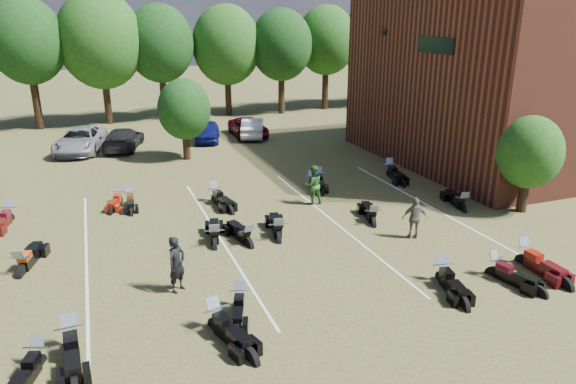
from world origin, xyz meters
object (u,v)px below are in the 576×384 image
person_black (177,264)px  motorcycle_14 (10,221)px  person_grey (415,218)px  motorcycle_3 (240,307)px  motorcycle_0 (73,349)px  car_4 (207,131)px  person_green (313,185)px

person_black → motorcycle_14: person_black is taller
person_grey → motorcycle_14: bearing=-4.8°
motorcycle_3 → motorcycle_14: motorcycle_14 is taller
motorcycle_0 → car_4: bearing=66.1°
car_4 → person_grey: size_ratio=2.39×
motorcycle_14 → person_grey: bearing=-12.6°
person_grey → motorcycle_14: (-15.26, 7.69, -0.85)m
car_4 → motorcycle_3: bearing=-85.0°
person_black → motorcycle_14: size_ratio=0.79×
car_4 → person_black: bearing=-90.0°
person_black → motorcycle_3: size_ratio=0.91×
motorcycle_3 → person_green: bearing=72.6°
person_green → motorcycle_14: person_green is taller
person_black → person_green: person_black is taller
car_4 → person_green: 14.73m
motorcycle_0 → person_grey: bearing=10.1°
motorcycle_0 → motorcycle_3: size_ratio=1.22×
person_green → car_4: bearing=-81.5°
motorcycle_3 → person_black: bearing=153.4°
person_green → motorcycle_3: 9.54m
car_4 → motorcycle_3: size_ratio=1.99×
person_black → motorcycle_3: (1.58, -1.65, -0.93)m
person_black → motorcycle_3: 2.47m
person_black → person_grey: (9.46, 0.85, -0.08)m
person_black → motorcycle_0: person_black is taller
car_4 → person_black: person_black is taller
person_grey → motorcycle_0: bearing=35.1°
person_grey → motorcycle_0: size_ratio=0.68×
person_green → person_black: bearing=40.6°
person_black → motorcycle_14: 10.36m
person_grey → car_4: bearing=-56.7°
car_4 → motorcycle_14: size_ratio=1.71×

